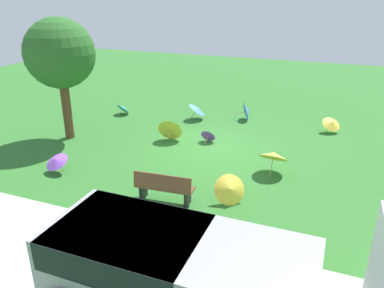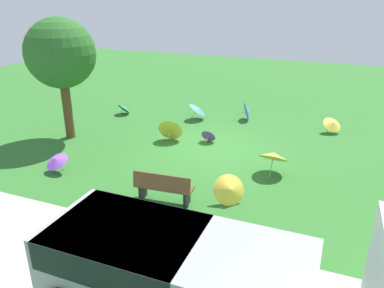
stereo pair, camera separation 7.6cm
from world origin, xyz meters
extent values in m
plane|color=#2D6B28|center=(0.00, 0.00, 0.00)|extent=(40.00, 40.00, 0.00)
cube|color=#B2AFA8|center=(0.00, 7.24, 0.00)|extent=(40.00, 3.88, 0.01)
cube|color=#99999E|center=(-1.77, 7.40, 0.85)|extent=(4.60, 1.91, 1.35)
cube|color=black|center=(-0.85, 7.40, 1.25)|extent=(2.58, 1.92, 0.55)
cylinder|color=black|center=(-0.16, 6.45, 0.38)|extent=(0.76, 0.22, 0.76)
cylinder|color=black|center=(-3.38, 6.45, 0.38)|extent=(0.76, 0.22, 0.76)
cube|color=brown|center=(0.08, 4.02, 0.45)|extent=(1.63, 0.58, 0.05)
cube|color=brown|center=(0.06, 4.22, 0.68)|extent=(1.60, 0.24, 0.45)
cube|color=black|center=(0.71, 4.07, 0.23)|extent=(0.11, 0.41, 0.45)
cube|color=black|center=(-0.56, 3.97, 0.23)|extent=(0.11, 0.41, 0.45)
cylinder|color=brown|center=(5.64, 0.95, 1.24)|extent=(0.34, 0.34, 2.48)
sphere|color=#286023|center=(5.64, 0.95, 3.25)|extent=(2.55, 2.55, 2.55)
cylinder|color=tan|center=(5.32, -2.27, 0.13)|extent=(0.14, 0.25, 0.25)
cone|color=teal|center=(5.24, -2.43, 0.29)|extent=(0.82, 0.77, 0.56)
sphere|color=tan|center=(5.22, -2.47, 0.34)|extent=(0.05, 0.06, 0.05)
cylinder|color=tan|center=(-3.73, -3.46, 0.17)|extent=(0.18, 0.20, 0.35)
cone|color=yellow|center=(-3.83, -3.35, 0.40)|extent=(1.00, 0.99, 0.53)
sphere|color=tan|center=(-3.86, -3.31, 0.46)|extent=(0.06, 0.06, 0.05)
cylinder|color=tan|center=(1.80, 0.09, 0.32)|extent=(0.10, 0.47, 0.23)
cone|color=yellow|center=(1.85, -0.23, 0.47)|extent=(1.01, 0.69, 0.93)
sphere|color=tan|center=(1.86, -0.32, 0.51)|extent=(0.04, 0.05, 0.05)
cylinder|color=tan|center=(1.97, -2.91, 0.22)|extent=(0.31, 0.14, 0.44)
cone|color=#4C8CE5|center=(1.79, -2.98, 0.49)|extent=(1.02, 1.07, 0.60)
sphere|color=tan|center=(1.76, -3.00, 0.54)|extent=(0.06, 0.05, 0.05)
cylinder|color=tan|center=(-2.30, 1.38, 0.27)|extent=(0.04, 0.34, 0.53)
cone|color=yellow|center=(-2.31, 1.18, 0.60)|extent=(0.95, 0.92, 0.63)
sphere|color=tan|center=(-2.32, 1.13, 0.68)|extent=(0.04, 0.05, 0.05)
cylinder|color=tan|center=(3.98, 3.54, 0.18)|extent=(0.07, 0.21, 0.36)
cone|color=purple|center=(4.00, 3.66, 0.42)|extent=(0.86, 0.85, 0.48)
sphere|color=tan|center=(4.01, 3.70, 0.49)|extent=(0.05, 0.06, 0.05)
cylinder|color=tan|center=(0.02, -3.59, 0.32)|extent=(0.46, 0.25, 0.14)
cone|color=#4C8CE5|center=(-0.27, -3.74, 0.39)|extent=(0.64, 0.84, 0.79)
sphere|color=tan|center=(-0.33, -3.77, 0.41)|extent=(0.05, 0.05, 0.04)
cylinder|color=tan|center=(-1.41, 3.21, 0.23)|extent=(0.29, 0.39, 0.29)
cone|color=yellow|center=(-1.59, 3.46, 0.42)|extent=(1.04, 0.98, 0.83)
sphere|color=tan|center=(-1.64, 3.52, 0.46)|extent=(0.06, 0.06, 0.05)
cylinder|color=tan|center=(0.46, -0.40, 0.15)|extent=(0.04, 0.33, 0.21)
cone|color=purple|center=(0.45, -0.61, 0.27)|extent=(0.58, 0.43, 0.54)
sphere|color=tan|center=(0.44, -0.67, 0.30)|extent=(0.04, 0.05, 0.05)
camera|label=1|loc=(-3.95, 12.21, 5.37)|focal=35.78mm
camera|label=2|loc=(-4.02, 12.18, 5.37)|focal=35.78mm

